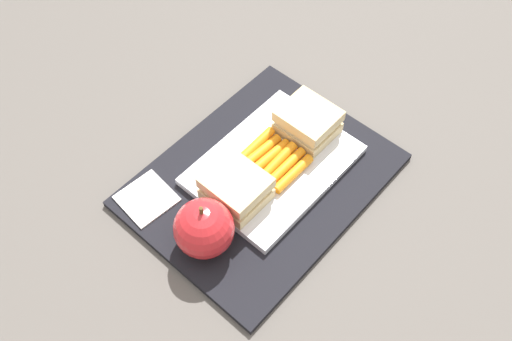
% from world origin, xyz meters
% --- Properties ---
extents(ground_plane, '(2.40, 2.40, 0.00)m').
position_xyz_m(ground_plane, '(0.00, 0.00, 0.00)').
color(ground_plane, '#56514C').
extents(lunchbag_mat, '(0.36, 0.28, 0.01)m').
position_xyz_m(lunchbag_mat, '(0.00, 0.00, 0.01)').
color(lunchbag_mat, black).
rests_on(lunchbag_mat, ground_plane).
extents(food_tray, '(0.23, 0.17, 0.01)m').
position_xyz_m(food_tray, '(-0.03, 0.00, 0.02)').
color(food_tray, white).
rests_on(food_tray, lunchbag_mat).
extents(sandwich_half_left, '(0.07, 0.08, 0.04)m').
position_xyz_m(sandwich_half_left, '(-0.10, 0.00, 0.04)').
color(sandwich_half_left, '#DBC189').
rests_on(sandwich_half_left, food_tray).
extents(sandwich_half_right, '(0.07, 0.08, 0.04)m').
position_xyz_m(sandwich_half_right, '(0.05, 0.00, 0.04)').
color(sandwich_half_right, '#DBC189').
rests_on(sandwich_half_right, food_tray).
extents(carrot_sticks_bundle, '(0.08, 0.09, 0.02)m').
position_xyz_m(carrot_sticks_bundle, '(-0.03, -0.00, 0.03)').
color(carrot_sticks_bundle, orange).
rests_on(carrot_sticks_bundle, food_tray).
extents(apple, '(0.08, 0.08, 0.09)m').
position_xyz_m(apple, '(0.13, 0.01, 0.05)').
color(apple, red).
rests_on(apple, lunchbag_mat).
extents(paper_napkin, '(0.08, 0.08, 0.00)m').
position_xyz_m(paper_napkin, '(0.14, -0.10, 0.01)').
color(paper_napkin, white).
rests_on(paper_napkin, lunchbag_mat).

